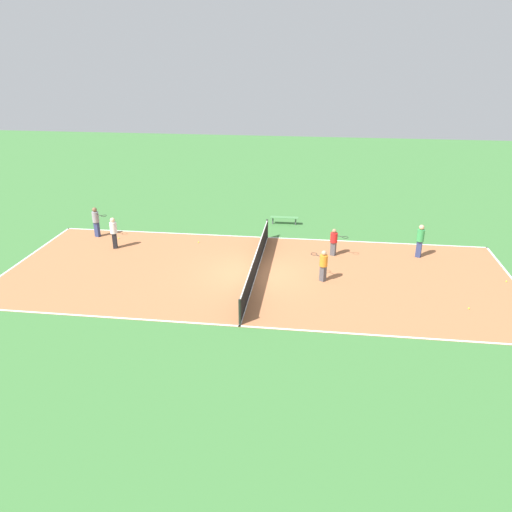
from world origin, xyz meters
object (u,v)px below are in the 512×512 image
Objects in this scene: player_coach_red at (334,241)px; player_baseline_gray at (96,220)px; tennis_ball_left_sideline at (199,242)px; tennis_ball_midcourt at (506,281)px; player_near_white at (114,231)px; tennis_ball_far_baseline at (119,238)px; player_far_green at (420,239)px; tennis_ball_right_alley at (469,308)px; player_center_orange at (323,264)px; tennis_net at (256,263)px; bench at (284,218)px.

player_baseline_gray reaches higher than player_coach_red.
tennis_ball_midcourt is (3.03, 14.93, 0.00)m from tennis_ball_left_sideline.
tennis_ball_midcourt is (2.20, 7.72, -0.76)m from player_coach_red.
player_near_white reaches higher than tennis_ball_left_sideline.
player_near_white is 2.27m from player_baseline_gray.
player_near_white reaches higher than tennis_ball_far_baseline.
player_near_white is 19.21m from tennis_ball_midcourt.
player_coach_red is at bearing 25.67° from player_far_green.
player_coach_red is 8.06m from tennis_ball_midcourt.
tennis_ball_right_alley is 18.11m from tennis_ball_far_baseline.
player_coach_red is 3.17m from player_center_orange.
tennis_ball_right_alley is at bearing -39.31° from tennis_ball_midcourt.
bench is at bearing 174.05° from tennis_net.
tennis_ball_left_sideline is at bearing -162.73° from player_coach_red.
tennis_net is 8.90m from tennis_ball_far_baseline.
player_center_orange is (3.12, -0.52, 0.04)m from player_coach_red.
tennis_net is at bearing 45.46° from tennis_ball_left_sideline.
tennis_net is 8.44m from player_far_green.
player_baseline_gray is at bearing 18.81° from player_far_green.
tennis_ball_right_alley is (6.14, 18.42, -0.94)m from player_baseline_gray.
tennis_net is at bearing -104.61° from tennis_ball_right_alley.
player_coach_red is 20.79× the size of tennis_ball_midcourt.
player_baseline_gray reaches higher than tennis_net.
player_near_white reaches higher than bench.
player_coach_red is at bearing 85.90° from tennis_ball_far_baseline.
tennis_ball_left_sideline is (-0.50, -11.47, -0.94)m from player_far_green.
player_baseline_gray reaches higher than tennis_ball_far_baseline.
player_far_green is at bearing -168.23° from tennis_ball_right_alley.
player_coach_red is at bearing 126.96° from tennis_net.
player_center_orange is 21.65× the size of tennis_ball_far_baseline.
player_coach_red is 0.84× the size of player_baseline_gray.
player_near_white reaches higher than tennis_ball_midcourt.
player_baseline_gray is (-1.07, -13.05, 0.17)m from player_coach_red.
player_far_green is 17.31m from player_baseline_gray.
tennis_ball_right_alley is (2.34, 8.98, -0.52)m from tennis_net.
tennis_ball_midcourt is 1.00× the size of tennis_ball_far_baseline.
player_far_green is (-3.04, 7.86, 0.43)m from tennis_net.
player_far_green is (-0.33, 4.25, 0.18)m from player_coach_red.
tennis_ball_left_sideline is at bearing 94.32° from player_near_white.
player_center_orange reaches higher than tennis_ball_right_alley.
player_coach_red is at bearing 83.44° from tennis_ball_left_sideline.
player_baseline_gray reaches higher than tennis_ball_midcourt.
tennis_net reaches higher than tennis_ball_midcourt.
player_baseline_gray is 24.83× the size of tennis_ball_midcourt.
tennis_ball_far_baseline is (-1.32, -0.36, -0.92)m from player_near_white.
player_center_orange is at bearing -75.64° from player_coach_red.
player_far_green is 16.03m from tennis_ball_far_baseline.
tennis_ball_left_sideline is 1.00× the size of tennis_ball_far_baseline.
player_far_green is 11.52m from tennis_ball_left_sideline.
tennis_ball_right_alley is at bearing -19.47° from player_coach_red.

